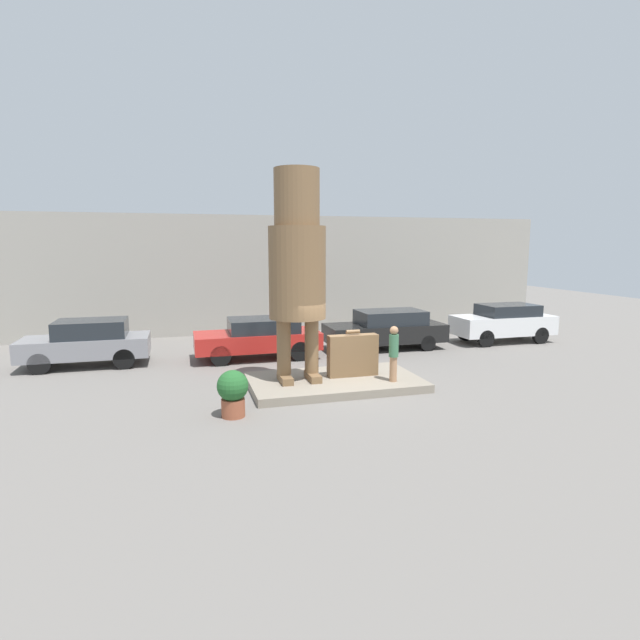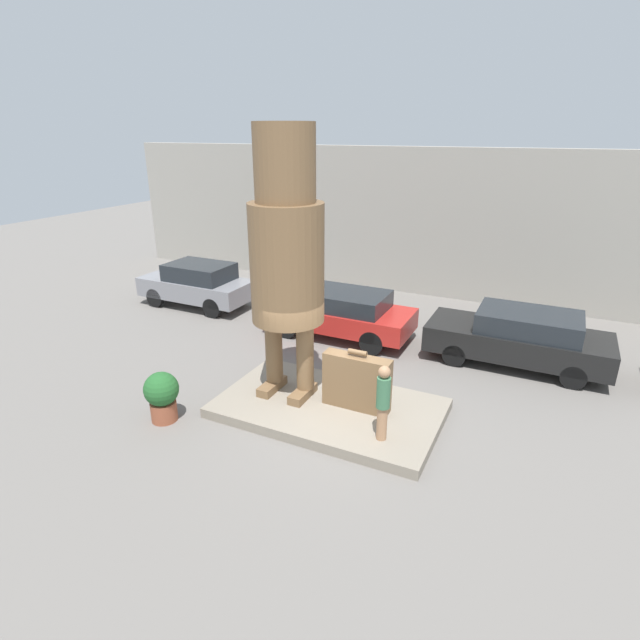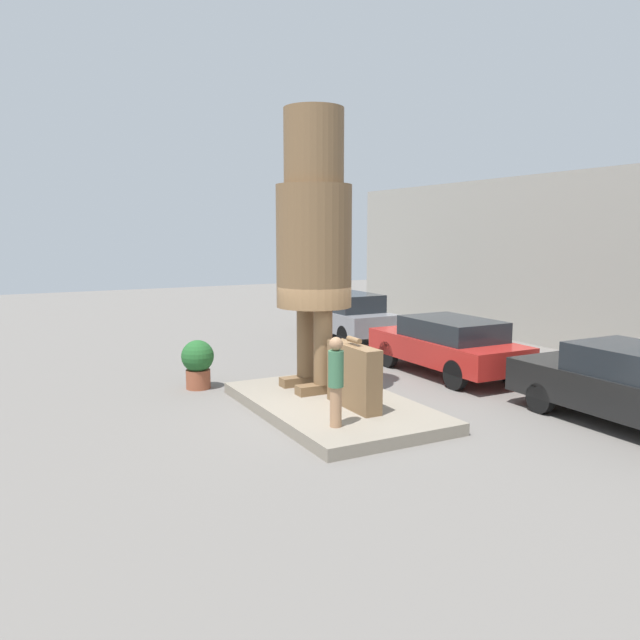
{
  "view_description": "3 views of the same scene",
  "coord_description": "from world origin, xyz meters",
  "views": [
    {
      "loc": [
        -4.28,
        -13.66,
        4.14
      ],
      "look_at": [
        -0.52,
        -0.27,
        2.04
      ],
      "focal_mm": 28.0,
      "sensor_mm": 36.0,
      "label": 1
    },
    {
      "loc": [
        4.16,
        -9.0,
        6.07
      ],
      "look_at": [
        -0.32,
        0.19,
        2.15
      ],
      "focal_mm": 28.0,
      "sensor_mm": 36.0,
      "label": 2
    },
    {
      "loc": [
        10.88,
        -5.99,
        3.67
      ],
      "look_at": [
        -0.24,
        -0.16,
        1.89
      ],
      "focal_mm": 35.0,
      "sensor_mm": 36.0,
      "label": 3
    }
  ],
  "objects": [
    {
      "name": "ground_plane",
      "position": [
        0.0,
        0.0,
        0.0
      ],
      "size": [
        60.0,
        60.0,
        0.0
      ],
      "primitive_type": "plane",
      "color": "slate"
    },
    {
      "name": "pedestal",
      "position": [
        0.0,
        0.0,
        0.12
      ],
      "size": [
        5.0,
        2.92,
        0.23
      ],
      "color": "gray",
      "rests_on": "ground_plane"
    },
    {
      "name": "statue_figure",
      "position": [
        -1.08,
        0.13,
        3.73
      ],
      "size": [
        1.62,
        1.62,
        5.98
      ],
      "color": "brown",
      "rests_on": "pedestal"
    },
    {
      "name": "giant_suitcase",
      "position": [
        0.61,
        0.14,
        0.86
      ],
      "size": [
        1.52,
        0.37,
        1.4
      ],
      "color": "brown",
      "rests_on": "pedestal"
    },
    {
      "name": "tourist",
      "position": [
        1.53,
        -0.77,
        1.12
      ],
      "size": [
        0.27,
        0.27,
        1.62
      ],
      "color": "#A87A56",
      "rests_on": "pedestal"
    },
    {
      "name": "parked_car_grey",
      "position": [
        -7.42,
        4.62,
        0.85
      ],
      "size": [
        4.12,
        1.75,
        1.6
      ],
      "rotation": [
        0.0,
        0.0,
        3.14
      ],
      "color": "gray",
      "rests_on": "ground_plane"
    },
    {
      "name": "parked_car_red",
      "position": [
        -1.58,
        4.25,
        0.8
      ],
      "size": [
        4.52,
        1.86,
        1.48
      ],
      "rotation": [
        0.0,
        0.0,
        3.14
      ],
      "color": "#B2231E",
      "rests_on": "ground_plane"
    },
    {
      "name": "parked_car_black",
      "position": [
        3.58,
        4.55,
        0.81
      ],
      "size": [
        4.74,
        1.87,
        1.55
      ],
      "rotation": [
        0.0,
        0.0,
        3.14
      ],
      "color": "black",
      "rests_on": "ground_plane"
    },
    {
      "name": "planter_pot",
      "position": [
        -3.16,
        -1.88,
        0.64
      ],
      "size": [
        0.76,
        0.76,
        1.15
      ],
      "color": "brown",
      "rests_on": "ground_plane"
    }
  ]
}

